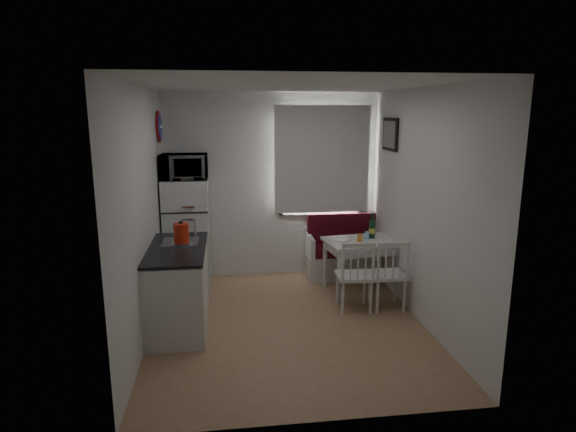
% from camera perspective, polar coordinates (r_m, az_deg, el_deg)
% --- Properties ---
extents(floor, '(3.00, 3.50, 0.02)m').
position_cam_1_polar(floor, '(5.54, 0.00, -12.71)').
color(floor, '#A77859').
rests_on(floor, ground).
extents(ceiling, '(3.00, 3.50, 0.02)m').
position_cam_1_polar(ceiling, '(5.02, 0.00, 15.24)').
color(ceiling, white).
rests_on(ceiling, wall_back).
extents(wall_back, '(3.00, 0.02, 2.60)m').
position_cam_1_polar(wall_back, '(6.84, -1.90, 3.55)').
color(wall_back, white).
rests_on(wall_back, floor).
extents(wall_front, '(3.00, 0.02, 2.60)m').
position_cam_1_polar(wall_front, '(3.45, 3.79, -5.34)').
color(wall_front, white).
rests_on(wall_front, floor).
extents(wall_left, '(0.02, 3.50, 2.60)m').
position_cam_1_polar(wall_left, '(5.15, -16.77, 0.10)').
color(wall_left, white).
rests_on(wall_left, floor).
extents(wall_right, '(0.02, 3.50, 2.60)m').
position_cam_1_polar(wall_right, '(5.52, 15.64, 0.96)').
color(wall_right, white).
rests_on(wall_right, floor).
extents(window, '(1.22, 0.06, 1.47)m').
position_cam_1_polar(window, '(6.87, 3.96, 6.30)').
color(window, white).
rests_on(window, wall_back).
extents(curtain, '(1.35, 0.02, 1.50)m').
position_cam_1_polar(curtain, '(6.79, 4.08, 6.65)').
color(curtain, white).
rests_on(curtain, wall_back).
extents(kitchen_counter, '(0.62, 1.32, 1.16)m').
position_cam_1_polar(kitchen_counter, '(5.50, -12.84, -8.10)').
color(kitchen_counter, white).
rests_on(kitchen_counter, floor).
extents(wall_sign, '(0.03, 0.40, 0.40)m').
position_cam_1_polar(wall_sign, '(6.48, -14.95, 10.21)').
color(wall_sign, navy).
rests_on(wall_sign, wall_left).
extents(picture_frame, '(0.04, 0.52, 0.42)m').
position_cam_1_polar(picture_frame, '(6.44, 11.99, 9.45)').
color(picture_frame, black).
rests_on(picture_frame, wall_right).
extents(bench, '(1.25, 0.48, 0.90)m').
position_cam_1_polar(bench, '(7.02, 7.34, -4.72)').
color(bench, white).
rests_on(bench, floor).
extents(dining_table, '(1.01, 0.77, 0.70)m').
position_cam_1_polar(dining_table, '(6.36, 8.75, -3.54)').
color(dining_table, white).
rests_on(dining_table, floor).
extents(chair_left, '(0.43, 0.41, 0.47)m').
position_cam_1_polar(chair_left, '(5.71, 8.14, -6.20)').
color(chair_left, white).
rests_on(chair_left, floor).
extents(chair_right, '(0.41, 0.39, 0.47)m').
position_cam_1_polar(chair_right, '(5.83, 12.04, -6.01)').
color(chair_right, white).
rests_on(chair_right, floor).
extents(fridge, '(0.59, 0.59, 1.48)m').
position_cam_1_polar(fridge, '(6.60, -11.83, -2.03)').
color(fridge, white).
rests_on(fridge, floor).
extents(microwave, '(0.59, 0.40, 0.33)m').
position_cam_1_polar(microwave, '(6.39, -12.22, 5.73)').
color(microwave, white).
rests_on(microwave, fridge).
extents(kettle, '(0.20, 0.20, 0.27)m').
position_cam_1_polar(kettle, '(5.40, -12.53, -2.02)').
color(kettle, red).
rests_on(kettle, kitchen_counter).
extents(wine_bottle, '(0.09, 0.09, 0.34)m').
position_cam_1_polar(wine_bottle, '(6.43, 9.94, -1.11)').
color(wine_bottle, '#164522').
rests_on(wine_bottle, dining_table).
extents(drinking_glass_orange, '(0.06, 0.06, 0.10)m').
position_cam_1_polar(drinking_glass_orange, '(6.27, 8.48, -2.56)').
color(drinking_glass_orange, orange).
rests_on(drinking_glass_orange, dining_table).
extents(drinking_glass_blue, '(0.06, 0.06, 0.10)m').
position_cam_1_polar(drinking_glass_blue, '(6.39, 9.35, -2.28)').
color(drinking_glass_blue, '#8CD0EE').
rests_on(drinking_glass_blue, dining_table).
extents(plate, '(0.25, 0.25, 0.02)m').
position_cam_1_polar(plate, '(6.28, 6.09, -2.84)').
color(plate, white).
rests_on(plate, dining_table).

